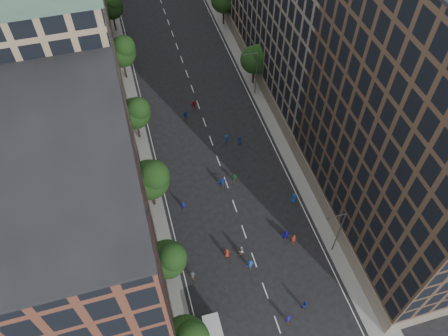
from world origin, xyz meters
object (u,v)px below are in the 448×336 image
streetlamp_near (338,231)px  cargo_van (214,335)px  skater_2 (304,305)px  streetlamp_far (255,71)px  skater_1 (288,319)px

streetlamp_near → cargo_van: 19.85m
skater_2 → streetlamp_far: bearing=-85.2°
streetlamp_near → cargo_van: size_ratio=2.03×
skater_1 → streetlamp_far: bearing=-103.4°
streetlamp_near → streetlamp_far: same height
streetlamp_far → skater_2: streetlamp_far is taller
streetlamp_far → streetlamp_near: bearing=-90.0°
skater_1 → cargo_van: bearing=-3.8°
cargo_van → skater_2: 11.60m
streetlamp_near → cargo_van: streetlamp_near is taller
streetlamp_far → skater_2: size_ratio=5.71×
skater_2 → skater_1: bearing=38.6°
skater_1 → skater_2: (2.49, 1.12, -0.07)m
streetlamp_far → cargo_van: bearing=-114.4°
streetlamp_far → skater_1: (-9.08, -40.45, -4.30)m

